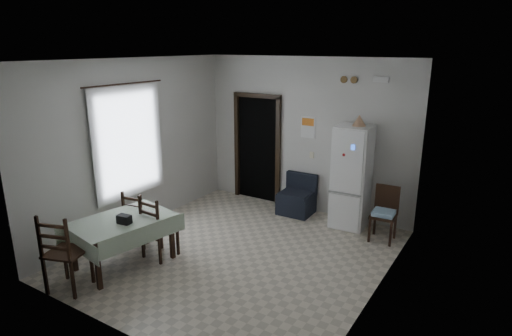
{
  "coord_description": "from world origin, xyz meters",
  "views": [
    {
      "loc": [
        3.4,
        -4.91,
        3.11
      ],
      "look_at": [
        0.0,
        0.5,
        1.25
      ],
      "focal_mm": 30.0,
      "sensor_mm": 36.0,
      "label": 1
    }
  ],
  "objects_px": {
    "dining_chair_near_head": "(66,251)",
    "navy_seat": "(296,195)",
    "corner_chair": "(384,215)",
    "dining_chair_far_left": "(140,217)",
    "dining_chair_far_right": "(159,226)",
    "dining_table": "(124,242)",
    "fridge": "(352,177)"
  },
  "relations": [
    {
      "from": "fridge",
      "to": "dining_chair_far_left",
      "type": "distance_m",
      "value": 3.6
    },
    {
      "from": "dining_chair_far_left",
      "to": "dining_chair_near_head",
      "type": "height_order",
      "value": "dining_chair_near_head"
    },
    {
      "from": "dining_chair_far_left",
      "to": "dining_chair_near_head",
      "type": "bearing_deg",
      "value": 89.31
    },
    {
      "from": "fridge",
      "to": "dining_table",
      "type": "relative_size",
      "value": 1.32
    },
    {
      "from": "dining_chair_far_left",
      "to": "dining_chair_far_right",
      "type": "relative_size",
      "value": 0.93
    },
    {
      "from": "dining_chair_far_left",
      "to": "dining_chair_far_right",
      "type": "distance_m",
      "value": 0.59
    },
    {
      "from": "corner_chair",
      "to": "dining_table",
      "type": "relative_size",
      "value": 0.66
    },
    {
      "from": "fridge",
      "to": "dining_chair_near_head",
      "type": "distance_m",
      "value": 4.6
    },
    {
      "from": "dining_chair_far_right",
      "to": "dining_chair_near_head",
      "type": "height_order",
      "value": "dining_chair_near_head"
    },
    {
      "from": "navy_seat",
      "to": "corner_chair",
      "type": "height_order",
      "value": "corner_chair"
    },
    {
      "from": "navy_seat",
      "to": "dining_chair_near_head",
      "type": "xyz_separation_m",
      "value": [
        -1.32,
        -3.92,
        0.17
      ]
    },
    {
      "from": "dining_chair_far_right",
      "to": "dining_chair_near_head",
      "type": "xyz_separation_m",
      "value": [
        -0.36,
        -1.3,
        0.05
      ]
    },
    {
      "from": "corner_chair",
      "to": "dining_chair_near_head",
      "type": "height_order",
      "value": "dining_chair_near_head"
    },
    {
      "from": "fridge",
      "to": "dining_chair_far_right",
      "type": "relative_size",
      "value": 1.81
    },
    {
      "from": "fridge",
      "to": "dining_chair_near_head",
      "type": "relative_size",
      "value": 1.64
    },
    {
      "from": "fridge",
      "to": "navy_seat",
      "type": "height_order",
      "value": "fridge"
    },
    {
      "from": "dining_chair_far_left",
      "to": "navy_seat",
      "type": "bearing_deg",
      "value": -130.29
    },
    {
      "from": "dining_table",
      "to": "fridge",
      "type": "bearing_deg",
      "value": 64.34
    },
    {
      "from": "navy_seat",
      "to": "dining_table",
      "type": "bearing_deg",
      "value": -113.29
    },
    {
      "from": "corner_chair",
      "to": "dining_chair_far_left",
      "type": "xyz_separation_m",
      "value": [
        -3.25,
        -2.19,
        0.01
      ]
    },
    {
      "from": "navy_seat",
      "to": "fridge",
      "type": "bearing_deg",
      "value": -1.59
    },
    {
      "from": "navy_seat",
      "to": "dining_chair_near_head",
      "type": "bearing_deg",
      "value": -110.24
    },
    {
      "from": "navy_seat",
      "to": "corner_chair",
      "type": "relative_size",
      "value": 0.83
    },
    {
      "from": "fridge",
      "to": "dining_chair_far_right",
      "type": "bearing_deg",
      "value": -130.85
    },
    {
      "from": "dining_chair_far_left",
      "to": "corner_chair",
      "type": "bearing_deg",
      "value": -154.76
    },
    {
      "from": "dining_chair_near_head",
      "to": "navy_seat",
      "type": "bearing_deg",
      "value": -127.57
    },
    {
      "from": "dining_chair_far_right",
      "to": "dining_chair_near_head",
      "type": "distance_m",
      "value": 1.35
    },
    {
      "from": "dining_chair_far_right",
      "to": "fridge",
      "type": "bearing_deg",
      "value": -124.93
    },
    {
      "from": "corner_chair",
      "to": "dining_chair_far_right",
      "type": "bearing_deg",
      "value": -142.22
    },
    {
      "from": "dining_chair_far_left",
      "to": "dining_chair_near_head",
      "type": "distance_m",
      "value": 1.46
    },
    {
      "from": "dining_table",
      "to": "dining_chair_far_right",
      "type": "distance_m",
      "value": 0.55
    },
    {
      "from": "navy_seat",
      "to": "dining_chair_far_left",
      "type": "distance_m",
      "value": 2.91
    }
  ]
}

